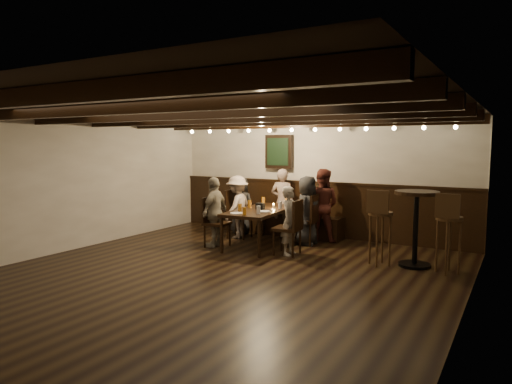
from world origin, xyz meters
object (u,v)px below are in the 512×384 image
Objects in this scene: person_bench_right at (322,205)px; chair_right_near at (305,229)px; chair_right_far at (288,238)px; person_bench_left at (241,205)px; person_right_far at (290,221)px; dining_table at (261,212)px; person_left_far at (215,212)px; bar_stool_left at (380,237)px; person_bench_centre at (282,202)px; person_left_near at (237,207)px; chair_left_near at (239,223)px; bar_stool_right at (448,244)px; chair_left_far at (216,232)px; person_right_near at (307,210)px; high_top_table at (416,217)px.

chair_right_near is at bearing 68.22° from person_bench_right.
chair_right_far is 0.79× the size of person_bench_left.
person_right_far is at bearing 83.66° from person_bench_right.
person_left_far is (-0.71, -0.51, 0.02)m from dining_table.
person_left_far is at bearing -175.67° from bar_stool_left.
person_left_near is at bearing 38.66° from person_bench_centre.
bar_stool_right is at bearing 76.48° from chair_left_near.
bar_stool_right is (2.56, 0.16, 0.16)m from chair_right_far.
chair_left_far is (0.08, -0.90, -0.02)m from chair_left_near.
person_bench_centre is (0.88, 0.23, 0.10)m from person_bench_left.
bar_stool_right is at bearing 149.35° from person_bench_right.
person_right_near is at bearing 164.74° from person_bench_left.
person_left_near reaches higher than chair_left_near.
person_left_near is at bearing 108.43° from person_bench_left.
person_right_far reaches higher than chair_left_far.
person_left_far reaches higher than bar_stool_left.
person_bench_left is at bearing 169.41° from bar_stool_right.
chair_right_far is (1.43, 0.12, 0.01)m from chair_left_far.
person_right_near reaches higher than person_right_far.
chair_right_far is 0.81× the size of high_top_table.
person_left_far reaches higher than person_left_near.
chair_right_far is (1.51, -0.77, -0.01)m from chair_left_near.
person_right_far is (1.46, 0.13, 0.31)m from chair_left_far.
person_left_far is (0.05, -0.90, 0.35)m from chair_left_near.
person_right_near is 1.09× the size of bar_stool_left.
dining_table is at bearing 90.00° from person_bench_centre.
person_bench_left is 2.13m from person_right_far.
person_left_far is (-0.03, -0.00, 0.37)m from chair_left_far.
dining_table is 1.50× the size of person_left_near.
person_bench_left is 0.85× the size of person_bench_right.
person_left_far is at bearing 90.00° from person_right_far.
bar_stool_left is (3.29, -1.09, -0.16)m from person_bench_left.
chair_right_far is 2.57m from bar_stool_right.
person_left_near is (-1.60, -0.59, -0.08)m from person_bench_right.
chair_left_far is 0.66× the size of person_bench_centre.
chair_left_far is 1.44m from chair_right_far.
high_top_table is at bearing 147.43° from person_bench_right.
person_bench_centre is at bearing 162.62° from bar_stool_right.
chair_left_far is 0.97× the size of chair_right_far.
chair_left_far is at bearing 122.01° from chair_right_near.
bar_stool_right reaches higher than chair_right_far.
bar_stool_right is (3.41, -1.27, -0.26)m from person_bench_centre.
person_bench_centre is at bearing 129.78° from chair_left_near.
chair_left_near is 0.83× the size of high_top_table.
person_left_far is 4.04m from bar_stool_right.
person_bench_left is at bearing 161.44° from bar_stool_left.
person_bench_left is at bearing 0.00° from person_bench_right.
chair_right_near is at bearing 121.47° from person_left_far.
chair_right_far is 0.68× the size of person_bench_centre.
chair_right_far is at bearing 178.10° from person_right_near.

